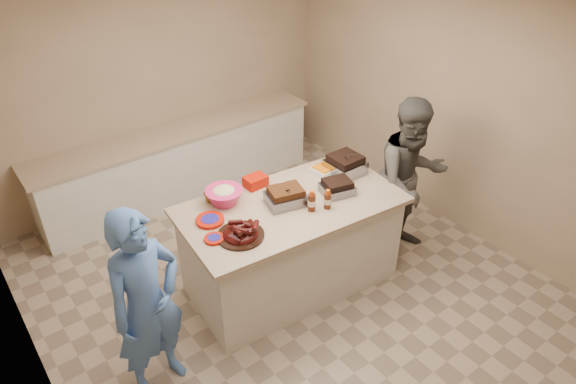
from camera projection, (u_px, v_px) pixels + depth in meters
room at (286, 286)px, 5.23m from camera, size 4.50×5.00×2.70m
back_counter at (180, 162)px, 6.45m from camera, size 3.60×0.64×0.90m
island at (291, 282)px, 5.27m from camera, size 2.16×1.28×0.98m
rib_platter at (241, 236)px, 4.33m from camera, size 0.54×0.54×0.16m
pulled_pork_tray at (286, 203)px, 4.74m from camera, size 0.41×0.34×0.11m
brisket_tray at (337, 193)px, 4.89m from camera, size 0.34×0.31×0.09m
roasting_pan at (345, 173)px, 5.20m from camera, size 0.34×0.34×0.13m
coleslaw_bowl at (225, 203)px, 4.75m from camera, size 0.38×0.38×0.24m
sausage_plate at (288, 190)px, 4.93m from camera, size 0.34×0.34×0.05m
mac_cheese_dish at (326, 172)px, 5.22m from camera, size 0.30×0.23×0.08m
bbq_bottle_a at (311, 210)px, 4.65m from camera, size 0.08×0.08×0.21m
bbq_bottle_b at (327, 208)px, 4.68m from camera, size 0.07×0.07×0.19m
mustard_bottle at (274, 202)px, 4.76m from camera, size 0.05×0.05×0.12m
sauce_bowl at (279, 193)px, 4.89m from camera, size 0.13×0.05×0.12m
plate_stack_large at (210, 222)px, 4.50m from camera, size 0.27×0.27×0.03m
plate_stack_small at (214, 240)px, 4.29m from camera, size 0.19×0.19×0.02m
plastic_cup at (210, 201)px, 4.77m from camera, size 0.11×0.11×0.10m
basket_stack at (256, 186)px, 4.99m from camera, size 0.22×0.16×0.11m
guest_blue at (163, 378)px, 4.29m from camera, size 0.99×1.79×0.41m
guest_gray at (400, 246)px, 5.76m from camera, size 1.28×1.92×0.67m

